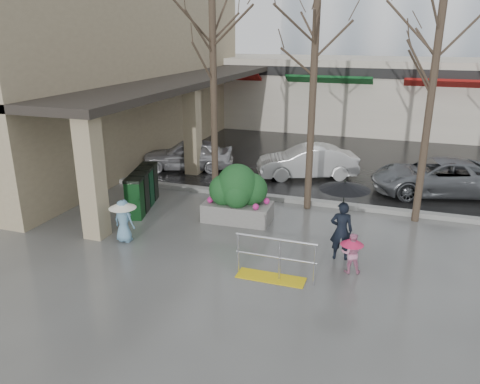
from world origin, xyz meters
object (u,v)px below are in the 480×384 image
Objects in this scene: tree_west at (213,43)px; child_pink at (352,250)px; woman at (343,210)px; news_boxes at (142,190)px; car_a at (188,154)px; child_blue at (123,216)px; car_c at (439,177)px; tree_mideast at (437,53)px; tree_midwest at (316,38)px; planter at (238,194)px; handrail at (274,264)px; car_b at (307,162)px.

child_pink is (5.00, -3.91, -4.52)m from tree_west.
woman is 6.71m from news_boxes.
child_pink is at bearing 29.69° from car_a.
child_blue is 10.81m from car_c.
tree_west is at bearing -180.00° from tree_mideast.
tree_midwest reaches higher than car_c.
news_boxes is at bearing -78.40° from car_c.
tree_midwest is 6.76m from car_c.
tree_west is 1.84× the size of car_a.
car_c is (5.81, 4.61, -0.21)m from planter.
car_c is (0.74, 2.87, -4.23)m from tree_mideast.
car_b is (-0.86, 8.14, 0.25)m from handrail.
tree_west reaches higher than child_pink.
tree_midwest is (-0.16, 4.80, 4.86)m from handrail.
tree_mideast is at bearing 18.92° from planter.
car_b is at bearing 53.15° from tree_west.
tree_mideast is 10.23m from car_a.
handrail is 4.43m from child_blue.
news_boxes is (-0.82, 2.40, -0.09)m from child_blue.
car_a reaches higher than news_boxes.
news_boxes is at bearing -63.54° from car_b.
tree_midwest is at bearing 0.00° from tree_west.
woman is at bearing 49.34° from handrail.
planter is at bearing -42.96° from child_pink.
tree_mideast is at bearing -29.72° from car_c.
tree_midwest is 6.34m from child_pink.
planter is 0.54× the size of car_b.
handrail is 0.50× the size of car_b.
car_c is at bearing 38.41° from planter.
woman is (-1.83, -3.27, -3.54)m from tree_mideast.
handrail is 3.65m from planter.
tree_mideast is 6.55× the size of child_pink.
woman is 7.00m from car_b.
car_b is at bearing 78.03° from planter.
car_a reaches higher than child_blue.
tree_west is 3.20m from tree_midwest.
news_boxes is (-6.82, 2.18, 0.06)m from child_pink.
tree_mideast is 3.14× the size of woman.
planter is at bearing -33.32° from woman.
woman is at bearing -35.04° from tree_west.
planter is 7.42m from car_c.
tree_midwest reaches higher than child_blue.
car_b is (-2.50, 7.25, 0.06)m from child_pink.
handrail is 0.29× the size of tree_mideast.
tree_mideast is at bearing 0.00° from tree_west.
planter is at bearing -35.04° from car_b.
car_c is at bearing 61.20° from car_b.
woman is at bearing -65.82° from tree_midwest.
child_blue is 0.32× the size of car_a.
tree_mideast is 5.16m from woman.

